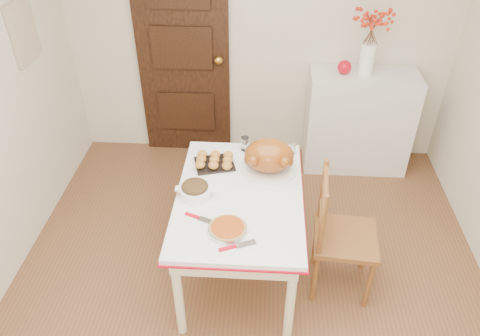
# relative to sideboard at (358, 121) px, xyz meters

# --- Properties ---
(floor) EXTENTS (3.50, 4.00, 0.00)m
(floor) POSITION_rel_sideboard_xyz_m (-0.95, -1.78, -0.48)
(floor) COLOR brown
(floor) RESTS_ON ground
(wall_back) EXTENTS (3.50, 0.00, 2.50)m
(wall_back) POSITION_rel_sideboard_xyz_m (-0.95, 0.22, 0.77)
(wall_back) COLOR beige
(wall_back) RESTS_ON ground
(door_back) EXTENTS (0.85, 0.06, 2.06)m
(door_back) POSITION_rel_sideboard_xyz_m (-1.65, 0.19, 0.55)
(door_back) COLOR black
(door_back) RESTS_ON ground
(photo_board) EXTENTS (0.03, 0.35, 0.45)m
(photo_board) POSITION_rel_sideboard_xyz_m (-2.68, -0.58, 1.02)
(photo_board) COLOR #BDB291
(photo_board) RESTS_ON ground
(sideboard) EXTENTS (0.96, 0.43, 0.96)m
(sideboard) POSITION_rel_sideboard_xyz_m (0.00, 0.00, 0.00)
(sideboard) COLOR silver
(sideboard) RESTS_ON floor
(kitchen_table) EXTENTS (0.86, 1.25, 0.75)m
(kitchen_table) POSITION_rel_sideboard_xyz_m (-1.02, -1.46, -0.11)
(kitchen_table) COLOR white
(kitchen_table) RESTS_ON floor
(chair_oak) EXTENTS (0.46, 0.46, 0.96)m
(chair_oak) POSITION_rel_sideboard_xyz_m (-0.29, -1.53, -0.00)
(chair_oak) COLOR brown
(chair_oak) RESTS_ON floor
(berry_vase) EXTENTS (0.30, 0.30, 0.58)m
(berry_vase) POSITION_rel_sideboard_xyz_m (-0.02, 0.00, 0.77)
(berry_vase) COLOR white
(berry_vase) RESTS_ON sideboard
(apple) EXTENTS (0.12, 0.12, 0.12)m
(apple) POSITION_rel_sideboard_xyz_m (-0.20, 0.00, 0.54)
(apple) COLOR #B70618
(apple) RESTS_ON sideboard
(turkey_platter) EXTENTS (0.45, 0.38, 0.26)m
(turkey_platter) POSITION_rel_sideboard_xyz_m (-0.83, -1.20, 0.39)
(turkey_platter) COLOR #A45417
(turkey_platter) RESTS_ON kitchen_table
(pumpkin_pie) EXTENTS (0.31, 0.31, 0.05)m
(pumpkin_pie) POSITION_rel_sideboard_xyz_m (-1.07, -1.81, 0.29)
(pumpkin_pie) COLOR #963B0F
(pumpkin_pie) RESTS_ON kitchen_table
(stuffing_dish) EXTENTS (0.31, 0.27, 0.10)m
(stuffing_dish) POSITION_rel_sideboard_xyz_m (-1.31, -1.49, 0.32)
(stuffing_dish) COLOR #53371B
(stuffing_dish) RESTS_ON kitchen_table
(rolls_tray) EXTENTS (0.32, 0.28, 0.07)m
(rolls_tray) POSITION_rel_sideboard_xyz_m (-1.22, -1.14, 0.30)
(rolls_tray) COLOR #AB702D
(rolls_tray) RESTS_ON kitchen_table
(pie_server) EXTENTS (0.23, 0.14, 0.01)m
(pie_server) POSITION_rel_sideboard_xyz_m (-1.00, -1.93, 0.27)
(pie_server) COLOR silver
(pie_server) RESTS_ON kitchen_table
(carving_knife) EXTENTS (0.27, 0.16, 0.01)m
(carving_knife) POSITION_rel_sideboard_xyz_m (-1.23, -1.72, 0.27)
(carving_knife) COLOR silver
(carving_knife) RESTS_ON kitchen_table
(drinking_glass) EXTENTS (0.08, 0.08, 0.11)m
(drinking_glass) POSITION_rel_sideboard_xyz_m (-1.01, -0.93, 0.32)
(drinking_glass) COLOR white
(drinking_glass) RESTS_ON kitchen_table
(shaker_pair) EXTENTS (0.09, 0.05, 0.08)m
(shaker_pair) POSITION_rel_sideboard_xyz_m (-0.68, -0.96, 0.31)
(shaker_pair) COLOR white
(shaker_pair) RESTS_ON kitchen_table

